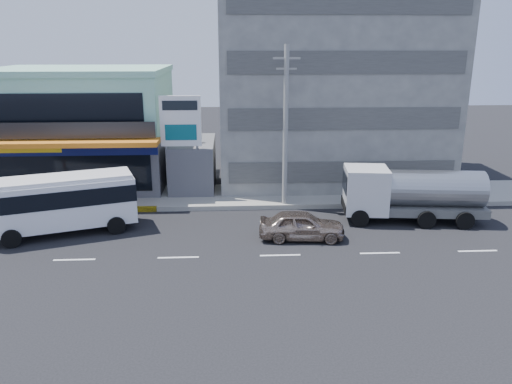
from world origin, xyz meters
TOP-DOWN VIEW (x-y plane):
  - ground at (0.00, 0.00)m, footprint 120.00×120.00m
  - sidewalk at (5.00, 9.50)m, footprint 70.00×5.00m
  - shop_building at (-8.00, 13.95)m, footprint 12.40×11.70m
  - concrete_building at (10.00, 15.00)m, footprint 16.00×12.00m
  - gap_structure at (0.00, 12.00)m, footprint 3.00×6.00m
  - satellite_dish at (0.00, 11.00)m, footprint 1.50×1.50m
  - billboard at (-0.50, 9.20)m, footprint 2.60×0.18m
  - utility_pole_near at (6.00, 7.40)m, footprint 1.60×0.30m
  - minibus at (-6.52, 3.69)m, footprint 8.01×4.76m
  - sedan at (6.36, 2.12)m, footprint 4.65×2.15m
  - tanker_truck at (12.91, 4.58)m, footprint 8.26×3.41m
  - motorcycle_rider at (-9.08, 5.56)m, footprint 1.82×1.17m

SIDE VIEW (x-z plane):
  - ground at x=0.00m, z-range 0.00..0.00m
  - sidewalk at x=5.00m, z-range 0.00..0.30m
  - motorcycle_rider at x=-9.08m, z-range -0.37..1.83m
  - sedan at x=6.36m, z-range 0.00..1.54m
  - tanker_truck at x=12.91m, z-range 0.12..3.28m
  - gap_structure at x=0.00m, z-range 0.00..3.50m
  - minibus at x=-6.52m, z-range 0.31..3.50m
  - satellite_dish at x=0.00m, z-range 3.50..3.65m
  - shop_building at x=-8.00m, z-range 0.00..8.00m
  - billboard at x=-0.50m, z-range 1.48..8.38m
  - utility_pole_near at x=6.00m, z-range 0.15..10.15m
  - concrete_building at x=10.00m, z-range 0.00..14.00m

